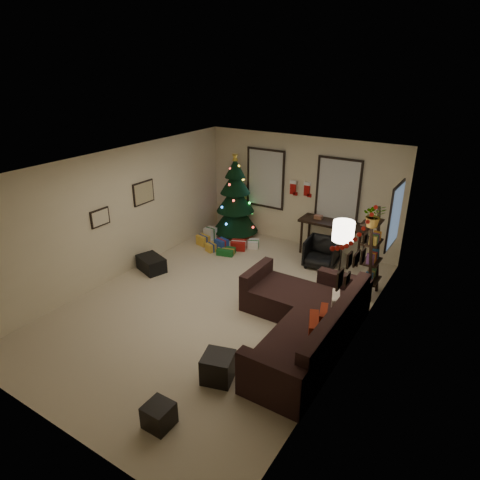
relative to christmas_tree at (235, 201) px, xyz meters
name	(u,v)px	position (x,y,z in m)	size (l,w,h in m)	color
floor	(219,305)	(1.65, -3.14, -0.92)	(7.00, 7.00, 0.00)	#BFAE91
ceiling	(216,165)	(1.65, -3.14, 1.78)	(7.00, 7.00, 0.00)	white
wall_back	(300,192)	(1.65, 0.36, 0.43)	(5.00, 5.00, 0.00)	beige
wall_front	(41,342)	(1.65, -6.64, 0.43)	(5.00, 5.00, 0.00)	beige
wall_left	(119,214)	(-0.85, -3.14, 0.43)	(7.00, 7.00, 0.00)	beige
wall_right	(354,275)	(4.15, -3.14, 0.43)	(7.00, 7.00, 0.00)	beige
window_back_left	(266,178)	(0.70, 0.33, 0.63)	(1.05, 0.06, 1.50)	#728CB2
window_back_right	(338,190)	(2.60, 0.33, 0.63)	(1.05, 0.06, 1.50)	#728CB2
window_right_wall	(396,216)	(4.12, -0.59, 0.58)	(0.06, 0.90, 1.30)	#728CB2
christmas_tree	(235,201)	(0.00, 0.00, 0.00)	(1.19, 1.19, 2.22)	black
presents	(224,243)	(0.24, -0.91, -0.80)	(1.50, 1.01, 0.30)	gold
sofa	(305,323)	(3.46, -3.23, -0.62)	(2.09, 3.02, 0.92)	black
pillow_red_a	(313,333)	(3.86, -3.87, -0.28)	(0.13, 0.50, 0.50)	maroon
pillow_red_b	(323,321)	(3.86, -3.50, -0.28)	(0.11, 0.41, 0.41)	maroon
pillow_cream	(335,306)	(3.86, -2.97, -0.29)	(0.12, 0.41, 0.41)	beige
ottoman_near	(218,367)	(2.81, -4.81, -0.71)	(0.43, 0.43, 0.41)	black
ottoman_far	(159,415)	(2.66, -5.91, -0.76)	(0.34, 0.34, 0.32)	black
desk	(334,226)	(2.66, 0.08, -0.16)	(1.58, 0.57, 0.85)	black
desk_chair	(322,253)	(2.67, -0.57, -0.59)	(0.64, 0.60, 0.66)	black
bookshelf	(373,256)	(3.95, -1.25, -0.06)	(0.30, 0.52, 1.78)	black
potted_plant	(375,212)	(3.95, -1.58, 0.93)	(0.51, 0.44, 0.57)	#4C4C4C
floor_lamp	(343,237)	(3.60, -2.12, 0.56)	(0.37, 0.37, 1.77)	black
art_map	(143,193)	(-0.83, -2.40, 0.71)	(0.04, 0.60, 0.50)	black
art_abstract	(100,218)	(-0.83, -3.64, 0.52)	(0.04, 0.45, 0.35)	black
gallery	(353,263)	(4.13, -3.21, 0.65)	(0.03, 1.25, 0.54)	black
garland	(356,232)	(4.10, -3.12, 1.12)	(0.08, 1.90, 0.30)	#A5140C
stocking_left	(293,187)	(1.51, 0.26, 0.54)	(0.20, 0.05, 0.36)	#990F0C
stocking_right	(307,189)	(1.84, 0.34, 0.54)	(0.20, 0.05, 0.36)	#990F0C
storage_bin	(151,264)	(-0.42, -2.77, -0.76)	(0.65, 0.43, 0.32)	black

